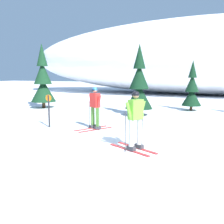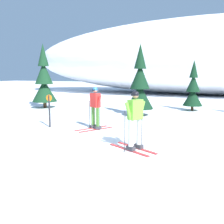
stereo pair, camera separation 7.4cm
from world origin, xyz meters
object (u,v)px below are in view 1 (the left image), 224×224
Objects in this scene: skier_lime_jacket at (135,119)px; pine_tree_far_left at (43,81)px; skier_red_jacket at (95,107)px; pine_tree_center_right at (192,90)px; trail_marker_post at (49,109)px; pine_tree_center_left at (139,86)px.

pine_tree_far_left reaches higher than skier_lime_jacket.
skier_red_jacket is 0.56× the size of pine_tree_center_right.
trail_marker_post is at bearing -168.46° from skier_red_jacket.
skier_lime_jacket is 3.28m from skier_red_jacket.
pine_tree_far_left reaches higher than pine_tree_center_right.
pine_tree_center_right is (3.24, 7.22, 0.38)m from skier_red_jacket.
trail_marker_post is (-4.43, 1.79, -0.15)m from skier_lime_jacket.
trail_marker_post is (4.20, -5.16, -0.99)m from pine_tree_far_left.
skier_lime_jacket reaches higher than skier_red_jacket.
skier_lime_jacket is 1.27× the size of trail_marker_post.
pine_tree_center_right is at bearing 85.05° from skier_lime_jacket.
skier_red_jacket reaches higher than trail_marker_post.
pine_tree_far_left is (-8.63, 6.96, 0.84)m from skier_lime_jacket.
pine_tree_far_left is 1.09× the size of pine_tree_center_left.
trail_marker_post is (-2.01, -0.41, -0.13)m from skier_red_jacket.
skier_red_jacket is 7.93m from pine_tree_center_right.
pine_tree_center_right is at bearing 51.17° from pine_tree_center_left.
pine_tree_far_left is at bearing 129.13° from trail_marker_post.
pine_tree_far_left is at bearing -165.33° from pine_tree_center_right.
pine_tree_far_left is at bearing 142.55° from skier_red_jacket.
pine_tree_far_left is 6.95m from pine_tree_center_left.
pine_tree_far_left is 9.78m from pine_tree_center_right.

